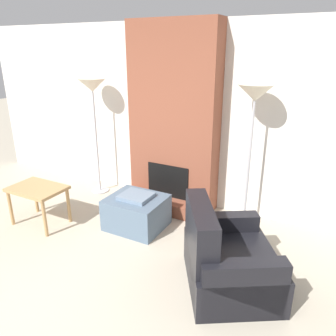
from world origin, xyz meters
The scene contains 7 objects.
wall_back centered at (0.00, 3.03, 1.30)m, with size 7.43×0.06×2.60m, color silver.
fireplace centered at (0.00, 2.81, 1.23)m, with size 1.29×0.61×2.60m.
ottoman centered at (-0.11, 1.97, 0.22)m, with size 0.72×0.63×0.47m.
armchair centered at (1.27, 1.42, 0.27)m, with size 1.22×1.28×0.88m.
side_table centered at (-1.31, 1.45, 0.45)m, with size 0.71×0.49×0.53m.
floor_lamp_left centered at (-1.28, 2.66, 1.62)m, with size 0.43×0.43×1.82m.
floor_lamp_right centered at (1.14, 2.66, 1.65)m, with size 0.43×0.43×1.85m.
Camera 1 is at (2.04, -1.22, 2.25)m, focal length 35.00 mm.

